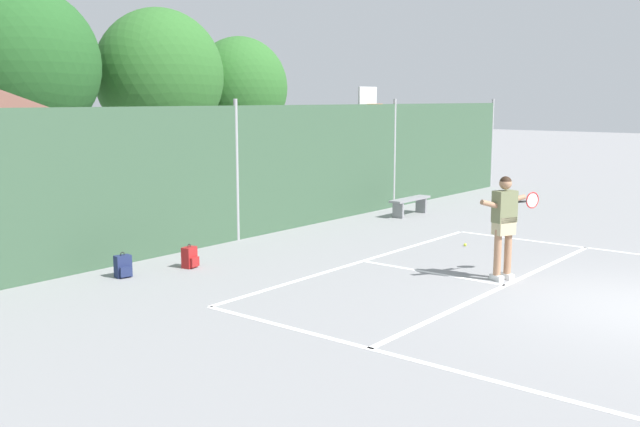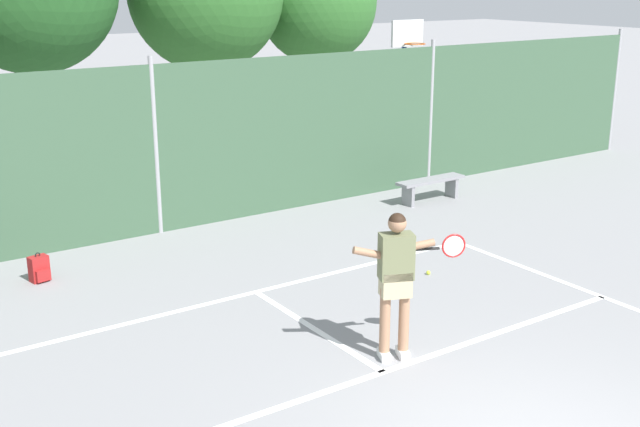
% 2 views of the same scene
% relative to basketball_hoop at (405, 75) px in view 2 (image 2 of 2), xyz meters
% --- Properties ---
extents(chainlink_fence, '(26.09, 0.09, 3.19)m').
position_rel_basketball_hoop_xyz_m(chainlink_fence, '(-6.72, -1.17, -0.79)').
color(chainlink_fence, '#38563D').
rests_on(chainlink_fence, ground).
extents(basketball_hoop, '(0.90, 0.67, 3.55)m').
position_rel_basketball_hoop_xyz_m(basketball_hoop, '(0.00, 0.00, 0.00)').
color(basketball_hoop, '#284CB2').
rests_on(basketball_hoop, ground).
extents(tennis_player, '(1.38, 0.53, 1.85)m').
position_rel_basketball_hoop_xyz_m(tennis_player, '(-6.36, -7.47, -1.20)').
color(tennis_player, silver).
rests_on(tennis_player, ground).
extents(tennis_ball, '(0.07, 0.07, 0.07)m').
position_rel_basketball_hoop_xyz_m(tennis_ball, '(-4.12, -5.56, -2.28)').
color(tennis_ball, '#CCE033').
rests_on(tennis_ball, ground).
extents(backpack_red, '(0.31, 0.29, 0.46)m').
position_rel_basketball_hoop_xyz_m(backpack_red, '(-9.24, -2.41, -2.12)').
color(backpack_red, maroon).
rests_on(backpack_red, ground).
extents(courtside_bench, '(1.60, 0.36, 0.48)m').
position_rel_basketball_hoop_xyz_m(courtside_bench, '(-1.22, -2.36, -1.95)').
color(courtside_bench, gray).
rests_on(courtside_bench, ground).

